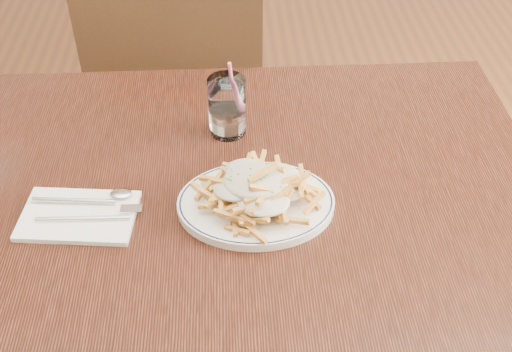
{
  "coord_description": "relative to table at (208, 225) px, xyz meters",
  "views": [
    {
      "loc": [
        0.04,
        -0.81,
        1.5
      ],
      "look_at": [
        0.08,
        -0.04,
        0.82
      ],
      "focal_mm": 45.0,
      "sensor_mm": 36.0,
      "label": 1
    }
  ],
  "objects": [
    {
      "name": "chair_far",
      "position": [
        -0.09,
        0.75,
        -0.1
      ],
      "size": [
        0.48,
        0.48,
        1.01
      ],
      "color": "black",
      "rests_on": "ground"
    },
    {
      "name": "cutlery",
      "position": [
        -0.21,
        -0.04,
        0.09
      ],
      "size": [
        0.19,
        0.07,
        0.01
      ],
      "color": "silver",
      "rests_on": "napkin"
    },
    {
      "name": "napkin",
      "position": [
        -0.21,
        -0.05,
        0.08
      ],
      "size": [
        0.2,
        0.14,
        0.01
      ],
      "primitive_type": "cube",
      "rotation": [
        0.0,
        0.0,
        -0.11
      ],
      "color": "white",
      "rests_on": "table"
    },
    {
      "name": "fries_plate",
      "position": [
        0.08,
        -0.04,
        0.09
      ],
      "size": [
        0.3,
        0.27,
        0.02
      ],
      "color": "white",
      "rests_on": "table"
    },
    {
      "name": "table",
      "position": [
        0.0,
        0.0,
        0.0
      ],
      "size": [
        1.2,
        0.8,
        0.75
      ],
      "color": "black",
      "rests_on": "ground"
    },
    {
      "name": "loaded_fries",
      "position": [
        0.08,
        -0.04,
        0.13
      ],
      "size": [
        0.24,
        0.21,
        0.06
      ],
      "color": "#BF893A",
      "rests_on": "fries_plate"
    },
    {
      "name": "water_glass",
      "position": [
        0.04,
        0.17,
        0.13
      ],
      "size": [
        0.07,
        0.07,
        0.16
      ],
      "color": "white",
      "rests_on": "table"
    }
  ]
}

